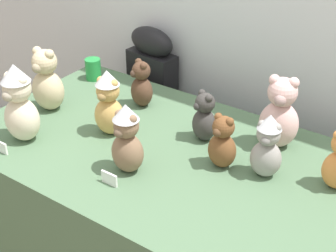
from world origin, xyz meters
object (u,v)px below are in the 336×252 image
Objects in this scene: teddy_bear_honey at (109,103)px; instrument_case at (153,114)px; teddy_bear_charcoal at (204,118)px; teddy_bear_mocha at (127,139)px; teddy_bear_sand at (47,81)px; teddy_bear_cocoa at (141,85)px; teddy_bear_chestnut at (222,143)px; teddy_bear_blush at (280,114)px; display_table at (168,226)px; teddy_bear_ash at (267,147)px; party_cup_green at (93,69)px; teddy_bear_cream at (20,104)px.

instrument_case is at bearing 104.41° from teddy_bear_honey.
teddy_bear_mocha is at bearing -81.92° from teddy_bear_charcoal.
instrument_case is 3.55× the size of teddy_bear_honey.
teddy_bear_cocoa is at bearing 33.95° from teddy_bear_sand.
teddy_bear_mocha is at bearing -132.57° from teddy_bear_chestnut.
teddy_bear_chestnut is at bearing -128.34° from teddy_bear_blush.
instrument_case is 3.33× the size of teddy_bear_blush.
teddy_bear_mocha reaches higher than teddy_bear_chestnut.
teddy_bear_cocoa reaches higher than display_table.
teddy_bear_mocha reaches higher than teddy_bear_ash.
teddy_bear_charcoal is 0.75m from teddy_bear_sand.
party_cup_green is at bearing 92.87° from teddy_bear_sand.
teddy_bear_sand is 1.04m from teddy_bear_ash.
teddy_bear_blush is (0.66, 0.04, 0.04)m from teddy_bear_cocoa.
instrument_case is at bearing 130.96° from display_table.
teddy_bear_sand is (-0.88, -0.05, 0.04)m from teddy_bear_chestnut.
teddy_bear_blush is at bearing 20.00° from teddy_bear_honey.
teddy_bear_blush is 1.07× the size of teddy_bear_honey.
teddy_bear_mocha reaches higher than teddy_bear_cocoa.
teddy_bear_mocha is at bearing -38.97° from party_cup_green.
display_table is 7.75× the size of teddy_bear_charcoal.
teddy_bear_mocha is 0.62m from teddy_bear_blush.
teddy_bear_sand reaches higher than teddy_bear_honey.
teddy_bear_chestnut is 0.65× the size of teddy_bear_cream.
party_cup_green is at bearing 162.99° from teddy_bear_blush.
teddy_bear_chestnut is (0.22, 0.04, 0.50)m from display_table.
teddy_bear_cocoa is at bearing 166.38° from teddy_bear_chestnut.
teddy_bear_chestnut is 0.86× the size of teddy_bear_ash.
instrument_case is at bearing 73.35° from teddy_bear_sand.
teddy_bear_honey reaches higher than display_table.
instrument_case is 1.13m from teddy_bear_ash.
teddy_bear_blush is at bearing 41.11° from display_table.
teddy_bear_cream reaches higher than teddy_bear_mocha.
teddy_bear_honey reaches higher than instrument_case.
teddy_bear_mocha is 0.97× the size of teddy_bear_honey.
teddy_bear_cream reaches higher than teddy_bear_honey.
teddy_bear_honey reaches higher than teddy_bear_charcoal.
display_table is 5.45× the size of teddy_bear_blush.
teddy_bear_chestnut is 0.98m from party_cup_green.
teddy_bear_charcoal is 0.33m from teddy_bear_ash.
teddy_bear_ash is at bearing -91.82° from teddy_bear_blush.
teddy_bear_chestnut is at bearing -29.89° from instrument_case.
teddy_bear_mocha is 0.85m from party_cup_green.
teddy_bear_honey is at bearing 40.11° from teddy_bear_cream.
teddy_bear_honey reaches higher than teddy_bear_mocha.
teddy_bear_blush is at bearing 52.32° from teddy_bear_charcoal.
instrument_case reaches higher than display_table.
instrument_case reaches higher than party_cup_green.
teddy_bear_chestnut is 0.51m from teddy_bear_honey.
teddy_bear_chestnut is at bearing -1.88° from teddy_bear_sand.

